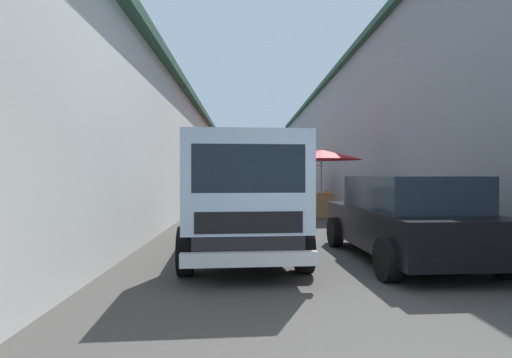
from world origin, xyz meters
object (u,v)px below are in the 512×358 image
Objects in this scene: fruit_stall_far_right at (321,162)px; vendor_by_crates at (289,187)px; fruit_stall_near_left at (297,167)px; delivery_truck at (243,201)px; hatchback_car at (405,218)px; fruit_stall_near_right at (227,172)px; plastic_stool at (216,215)px.

vendor_by_crates is at bearing 19.27° from fruit_stall_far_right.
fruit_stall_near_left is at bearing -1.05° from fruit_stall_far_right.
fruit_stall_near_left is 14.95m from delivery_truck.
hatchback_car is 2.38× the size of vendor_by_crates.
fruit_stall_near_right is 0.57× the size of delivery_truck.
fruit_stall_far_right is 2.81m from vendor_by_crates.
delivery_truck is at bearing 169.00° from fruit_stall_near_left.
delivery_truck reaches higher than hatchback_car.
fruit_stall_near_right is 6.57× the size of plastic_stool.
delivery_truck is (-7.12, 2.71, -0.90)m from fruit_stall_far_right.
vendor_by_crates reaches higher than hatchback_car.
plastic_stool is at bearing 9.57° from delivery_truck.
fruit_stall_near_left reaches higher than fruit_stall_near_right.
fruit_stall_near_right is at bearing 37.89° from vendor_by_crates.
fruit_stall_near_left is 10.74m from plastic_stool.
fruit_stall_near_left is 5.23m from vendor_by_crates.
delivery_truck is 4.79m from plastic_stool.
vendor_by_crates is (9.61, -1.84, -0.07)m from delivery_truck.
hatchback_car is (-12.91, -3.68, -0.92)m from fruit_stall_near_right.
fruit_stall_near_left is 0.54× the size of delivery_truck.
fruit_stall_far_right is at bearing 178.95° from fruit_stall_near_left.
hatchback_car is at bearing 179.82° from fruit_stall_near_left.
fruit_stall_far_right is 0.71× the size of hatchback_car.
fruit_stall_near_right reaches higher than vendor_by_crates.
fruit_stall_near_left is at bearing -67.29° from fruit_stall_near_right.
fruit_stall_far_right is 4.56m from plastic_stool.
delivery_truck is 11.53× the size of plastic_stool.
fruit_stall_far_right is 1.70× the size of vendor_by_crates.
vendor_by_crates is (-5.05, 1.01, -0.96)m from fruit_stall_near_left.
delivery_truck is (-14.65, 2.85, -0.89)m from fruit_stall_near_left.
hatchback_car is at bearing -164.10° from fruit_stall_near_right.
delivery_truck is 9.78m from vendor_by_crates.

